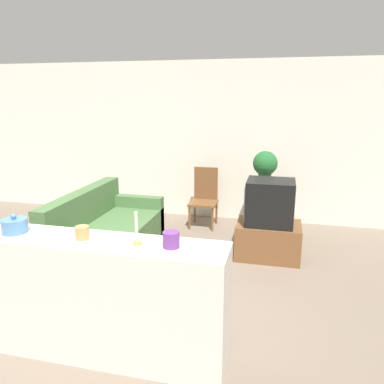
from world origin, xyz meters
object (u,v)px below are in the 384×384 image
couch (105,235)px  television (270,202)px  potted_plant (265,165)px  decorative_bowl (15,226)px  wooden_chair (204,196)px

couch → television: (2.13, 0.48, 0.46)m
potted_plant → decorative_bowl: potted_plant is taller
couch → potted_plant: 2.60m
couch → wooden_chair: bearing=56.4°
couch → wooden_chair: (1.04, 1.56, 0.21)m
decorative_bowl → wooden_chair: bearing=75.3°
television → decorative_bowl: bearing=-130.6°
couch → decorative_bowl: size_ratio=9.27×
couch → wooden_chair: wooden_chair is taller
couch → decorative_bowl: (0.14, -1.85, 0.77)m
television → wooden_chair: bearing=135.1°
television → potted_plant: 1.03m
television → potted_plant: bearing=97.0°
couch → potted_plant: (2.01, 1.45, 0.78)m
wooden_chair → couch: bearing=-123.6°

